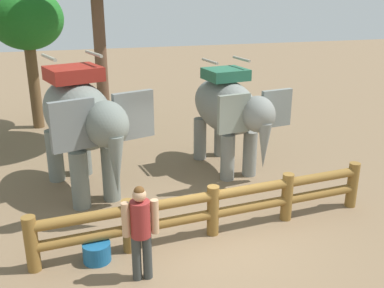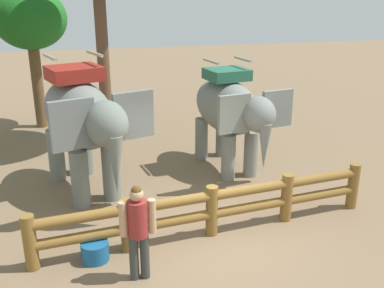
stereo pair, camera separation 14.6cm
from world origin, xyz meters
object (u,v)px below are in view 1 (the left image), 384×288
Objects in this scene: elephant_center at (229,110)px; elephant_near_left at (81,119)px; feed_bucket at (97,252)px; log_fence at (213,207)px; tourist_woman_in_black at (141,227)px; tree_back_center at (27,21)px.

elephant_near_left is at bearing -172.54° from elephant_center.
elephant_near_left reaches higher than feed_bucket.
tourist_woman_in_black is (-1.60, -1.06, 0.39)m from log_fence.
log_fence is at bearing -66.62° from tree_back_center.
elephant_center reaches higher than feed_bucket.
log_fence is 1.48× the size of tree_back_center.
elephant_near_left is 2.29× the size of tourist_woman_in_black.
log_fence reaches higher than feed_bucket.
elephant_near_left is 3.41m from feed_bucket.
tree_back_center is at bearing 113.38° from log_fence.
tree_back_center reaches higher than elephant_center.
feed_bucket is (0.03, -2.96, -1.68)m from elephant_near_left.
elephant_center is 5.22m from tourist_woman_in_black.
tree_back_center reaches higher than log_fence.
elephant_near_left is at bearing 131.66° from log_fence.
tourist_woman_in_black is at bearing -45.74° from feed_bucket.
tree_back_center reaches higher than feed_bucket.
elephant_center is 7.78m from tree_back_center.
tourist_woman_in_black reaches higher than log_fence.
tree_back_center is 9.69m from feed_bucket.
tourist_woman_in_black is 1.31m from feed_bucket.
log_fence is at bearing 8.07° from feed_bucket.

